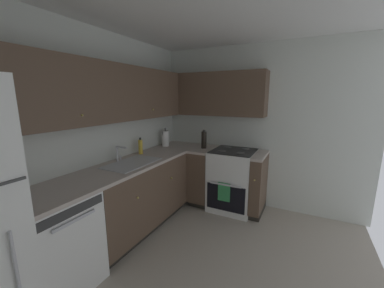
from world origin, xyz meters
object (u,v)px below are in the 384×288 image
object	(u,v)px
soap_bottle	(141,147)
paper_towel_roll	(165,138)
oil_bottle	(204,140)
dishwasher	(54,244)
oven_range	(233,179)

from	to	relation	value
soap_bottle	paper_towel_roll	world-z (taller)	paper_towel_roll
paper_towel_roll	oil_bottle	distance (m)	0.63
dishwasher	oven_range	distance (m)	2.34
oven_range	paper_towel_roll	xyz separation A→B (m)	(-0.16, 1.08, 0.56)
dishwasher	soap_bottle	xyz separation A→B (m)	(1.40, 0.18, 0.56)
oil_bottle	paper_towel_roll	bearing A→B (deg)	102.95
oven_range	dishwasher	bearing A→B (deg)	156.82
paper_towel_roll	oil_bottle	xyz separation A→B (m)	(0.14, -0.61, 0.01)
dishwasher	oven_range	xyz separation A→B (m)	(2.15, -0.92, 0.02)
dishwasher	paper_towel_roll	bearing A→B (deg)	4.62
soap_bottle	oven_range	bearing A→B (deg)	-55.85
oven_range	paper_towel_roll	bearing A→B (deg)	98.36
oven_range	soap_bottle	distance (m)	1.43
dishwasher	soap_bottle	distance (m)	1.52
soap_bottle	oil_bottle	distance (m)	0.96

